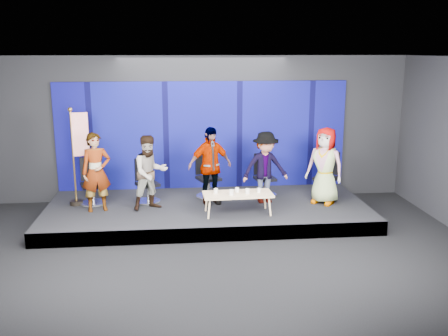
{
  "coord_description": "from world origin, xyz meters",
  "views": [
    {
      "loc": [
        -0.67,
        -8.02,
        3.62
      ],
      "look_at": [
        0.36,
        2.4,
        1.14
      ],
      "focal_mm": 40.0,
      "sensor_mm": 36.0,
      "label": 1
    }
  ],
  "objects_px": {
    "panelist_c": "(210,166)",
    "chair_b": "(147,188)",
    "mug_c": "(237,190)",
    "mug_e": "(259,190)",
    "panelist_e": "(325,166)",
    "coffee_table": "(238,195)",
    "panelist_d": "(265,167)",
    "chair_e": "(327,182)",
    "chair_d": "(264,182)",
    "chair_c": "(208,182)",
    "mug_a": "(216,191)",
    "mug_b": "(231,192)",
    "flag_stand": "(78,154)",
    "mug_d": "(247,191)",
    "chair_a": "(92,189)",
    "panelist_a": "(96,172)",
    "panelist_b": "(150,173)"
  },
  "relations": [
    {
      "from": "mug_a",
      "to": "mug_e",
      "type": "xyz_separation_m",
      "value": [
        0.9,
        -0.02,
        -0.01
      ]
    },
    {
      "from": "chair_a",
      "to": "flag_stand",
      "type": "xyz_separation_m",
      "value": [
        -0.25,
        -0.01,
        0.8
      ]
    },
    {
      "from": "chair_a",
      "to": "chair_c",
      "type": "distance_m",
      "value": 2.58
    },
    {
      "from": "chair_d",
      "to": "chair_e",
      "type": "relative_size",
      "value": 0.94
    },
    {
      "from": "panelist_e",
      "to": "mug_e",
      "type": "xyz_separation_m",
      "value": [
        -1.55,
        -0.53,
        -0.37
      ]
    },
    {
      "from": "mug_a",
      "to": "mug_c",
      "type": "relative_size",
      "value": 1.04
    },
    {
      "from": "panelist_b",
      "to": "mug_e",
      "type": "bearing_deg",
      "value": -35.86
    },
    {
      "from": "chair_c",
      "to": "panelist_d",
      "type": "relative_size",
      "value": 0.66
    },
    {
      "from": "chair_a",
      "to": "chair_b",
      "type": "bearing_deg",
      "value": -15.23
    },
    {
      "from": "chair_c",
      "to": "chair_e",
      "type": "bearing_deg",
      "value": -24.68
    },
    {
      "from": "panelist_d",
      "to": "chair_e",
      "type": "xyz_separation_m",
      "value": [
        1.5,
        0.28,
        -0.45
      ]
    },
    {
      "from": "panelist_d",
      "to": "mug_d",
      "type": "xyz_separation_m",
      "value": [
        -0.51,
        -0.78,
        -0.31
      ]
    },
    {
      "from": "panelist_c",
      "to": "chair_b",
      "type": "bearing_deg",
      "value": 150.68
    },
    {
      "from": "panelist_c",
      "to": "panelist_d",
      "type": "relative_size",
      "value": 1.08
    },
    {
      "from": "panelist_b",
      "to": "flag_stand",
      "type": "height_order",
      "value": "flag_stand"
    },
    {
      "from": "chair_e",
      "to": "mug_e",
      "type": "relative_size",
      "value": 11.84
    },
    {
      "from": "panelist_b",
      "to": "panelist_e",
      "type": "xyz_separation_m",
      "value": [
        3.8,
        0.06,
        0.05
      ]
    },
    {
      "from": "mug_e",
      "to": "flag_stand",
      "type": "height_order",
      "value": "flag_stand"
    },
    {
      "from": "mug_c",
      "to": "mug_d",
      "type": "xyz_separation_m",
      "value": [
        0.2,
        -0.12,
        0.0
      ]
    },
    {
      "from": "mug_b",
      "to": "flag_stand",
      "type": "bearing_deg",
      "value": 161.56
    },
    {
      "from": "panelist_e",
      "to": "coffee_table",
      "type": "height_order",
      "value": "panelist_e"
    },
    {
      "from": "panelist_c",
      "to": "flag_stand",
      "type": "height_order",
      "value": "flag_stand"
    },
    {
      "from": "chair_d",
      "to": "flag_stand",
      "type": "distance_m",
      "value": 4.22
    },
    {
      "from": "panelist_a",
      "to": "chair_d",
      "type": "distance_m",
      "value": 3.81
    },
    {
      "from": "chair_e",
      "to": "mug_b",
      "type": "distance_m",
      "value": 2.6
    },
    {
      "from": "panelist_e",
      "to": "coffee_table",
      "type": "relative_size",
      "value": 1.17
    },
    {
      "from": "chair_d",
      "to": "flag_stand",
      "type": "bearing_deg",
      "value": 174.84
    },
    {
      "from": "panelist_b",
      "to": "panelist_e",
      "type": "relative_size",
      "value": 0.94
    },
    {
      "from": "chair_b",
      "to": "chair_d",
      "type": "distance_m",
      "value": 2.7
    },
    {
      "from": "chair_d",
      "to": "flag_stand",
      "type": "xyz_separation_m",
      "value": [
        -4.13,
        -0.27,
        0.81
      ]
    },
    {
      "from": "mug_c",
      "to": "mug_e",
      "type": "distance_m",
      "value": 0.45
    },
    {
      "from": "mug_d",
      "to": "flag_stand",
      "type": "xyz_separation_m",
      "value": [
        -3.55,
        1.01,
        0.65
      ]
    },
    {
      "from": "chair_c",
      "to": "mug_c",
      "type": "relative_size",
      "value": 10.96
    },
    {
      "from": "chair_d",
      "to": "mug_e",
      "type": "distance_m",
      "value": 1.26
    },
    {
      "from": "mug_b",
      "to": "mug_a",
      "type": "bearing_deg",
      "value": 154.14
    },
    {
      "from": "chair_c",
      "to": "mug_e",
      "type": "xyz_separation_m",
      "value": [
        0.99,
        -1.23,
        0.13
      ]
    },
    {
      "from": "panelist_a",
      "to": "coffee_table",
      "type": "bearing_deg",
      "value": -25.87
    },
    {
      "from": "coffee_table",
      "to": "chair_e",
      "type": "bearing_deg",
      "value": 24.91
    },
    {
      "from": "flag_stand",
      "to": "mug_c",
      "type": "bearing_deg",
      "value": -25.34
    },
    {
      "from": "panelist_a",
      "to": "panelist_e",
      "type": "height_order",
      "value": "panelist_e"
    },
    {
      "from": "panelist_b",
      "to": "panelist_d",
      "type": "bearing_deg",
      "value": -18.53
    },
    {
      "from": "panelist_c",
      "to": "mug_e",
      "type": "relative_size",
      "value": 19.4
    },
    {
      "from": "chair_a",
      "to": "mug_b",
      "type": "bearing_deg",
      "value": -35.95
    },
    {
      "from": "panelist_e",
      "to": "mug_e",
      "type": "relative_size",
      "value": 19.18
    },
    {
      "from": "mug_b",
      "to": "coffee_table",
      "type": "bearing_deg",
      "value": 33.9
    },
    {
      "from": "panelist_a",
      "to": "mug_c",
      "type": "bearing_deg",
      "value": -24.29
    },
    {
      "from": "panelist_d",
      "to": "mug_e",
      "type": "xyz_separation_m",
      "value": [
        -0.26,
        -0.71,
        -0.31
      ]
    },
    {
      "from": "flag_stand",
      "to": "chair_c",
      "type": "bearing_deg",
      "value": -4.61
    },
    {
      "from": "mug_a",
      "to": "mug_b",
      "type": "relative_size",
      "value": 0.95
    },
    {
      "from": "chair_a",
      "to": "mug_a",
      "type": "height_order",
      "value": "chair_a"
    }
  ]
}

